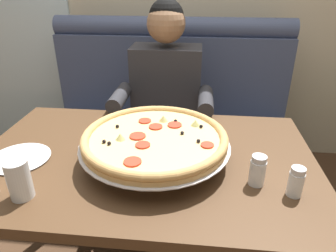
% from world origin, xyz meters
% --- Properties ---
extents(booth_bench, '(1.63, 0.78, 1.13)m').
position_xyz_m(booth_bench, '(0.00, 0.89, 0.40)').
color(booth_bench, '#424C6B').
rests_on(booth_bench, ground_plane).
extents(dining_table, '(1.31, 0.84, 0.75)m').
position_xyz_m(dining_table, '(0.00, 0.00, 0.66)').
color(dining_table, '#4C331E').
rests_on(dining_table, ground_plane).
extents(diner_main, '(0.54, 0.64, 1.27)m').
position_xyz_m(diner_main, '(0.01, 0.62, 0.71)').
color(diner_main, '#2D3342').
rests_on(diner_main, ground_plane).
extents(pizza, '(0.56, 0.56, 0.12)m').
position_xyz_m(pizza, '(0.05, -0.02, 0.84)').
color(pizza, silver).
rests_on(pizza, dining_table).
extents(shaker_pepper_flakes, '(0.05, 0.05, 0.10)m').
position_xyz_m(shaker_pepper_flakes, '(0.52, -0.18, 0.79)').
color(shaker_pepper_flakes, white).
rests_on(shaker_pepper_flakes, dining_table).
extents(shaker_oregano, '(0.05, 0.05, 0.11)m').
position_xyz_m(shaker_oregano, '(0.40, -0.14, 0.79)').
color(shaker_oregano, white).
rests_on(shaker_oregano, dining_table).
extents(plate_near_left, '(0.23, 0.23, 0.02)m').
position_xyz_m(plate_near_left, '(-0.47, -0.07, 0.76)').
color(plate_near_left, white).
rests_on(plate_near_left, dining_table).
extents(drinking_glass, '(0.07, 0.07, 0.13)m').
position_xyz_m(drinking_glass, '(-0.34, -0.28, 0.81)').
color(drinking_glass, silver).
rests_on(drinking_glass, dining_table).
extents(patio_chair, '(0.40, 0.40, 0.86)m').
position_xyz_m(patio_chair, '(-1.46, 2.02, 0.52)').
color(patio_chair, black).
rests_on(patio_chair, ground_plane).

